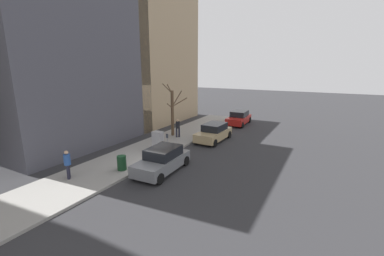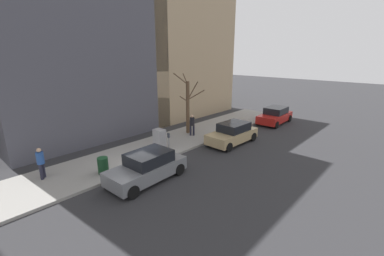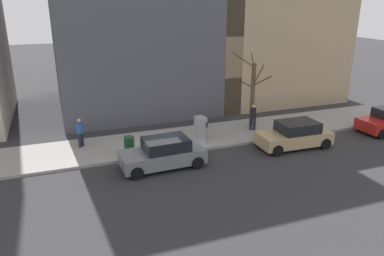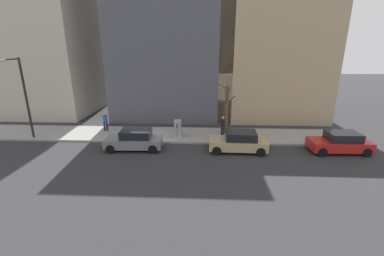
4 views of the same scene
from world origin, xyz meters
TOP-DOWN VIEW (x-y plane):
  - ground_plane at (0.00, 0.00)m, footprint 120.00×120.00m
  - sidewalk at (2.00, 0.00)m, footprint 4.00×36.00m
  - parked_car_tan at (-1.26, -7.48)m, footprint 2.02×4.25m
  - parked_car_grey at (-1.23, 0.31)m, footprint 2.05×4.26m
  - parking_meter at (0.45, -2.75)m, footprint 0.14×0.10m
  - utility_box at (1.30, -2.71)m, footprint 0.83×0.61m
  - bare_tree at (2.57, -6.81)m, footprint 1.84×2.15m
  - trash_bin at (0.90, 1.61)m, footprint 0.56×0.56m
  - pedestrian_near_meter at (1.85, -6.51)m, footprint 0.36×0.36m
  - pedestrian_midblock at (2.68, 4.00)m, footprint 0.36×0.36m

SIDE VIEW (x-z plane):
  - ground_plane at x=0.00m, z-range 0.00..0.00m
  - sidewalk at x=2.00m, z-range 0.00..0.15m
  - trash_bin at x=0.90m, z-range 0.15..1.05m
  - parked_car_tan at x=-1.26m, z-range -0.02..1.50m
  - parked_car_grey at x=-1.23m, z-range -0.02..1.50m
  - utility_box at x=1.30m, z-range 0.13..1.56m
  - parking_meter at x=0.45m, z-range 0.30..1.65m
  - pedestrian_near_meter at x=1.85m, z-range 0.26..1.92m
  - pedestrian_midblock at x=2.68m, z-range 0.26..1.92m
  - bare_tree at x=2.57m, z-range -0.02..4.84m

